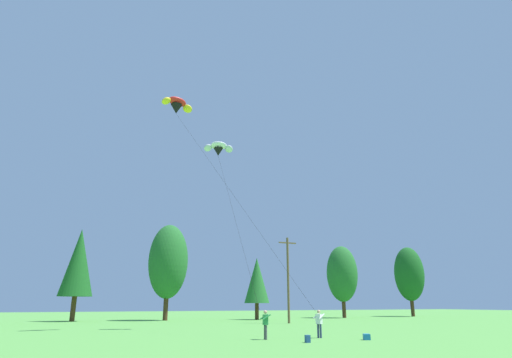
{
  "coord_description": "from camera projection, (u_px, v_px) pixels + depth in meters",
  "views": [
    {
      "loc": [
        -14.11,
        -3.8,
        2.09
      ],
      "look_at": [
        -2.87,
        20.63,
        9.9
      ],
      "focal_mm": 30.1,
      "sensor_mm": 36.0,
      "label": 1
    }
  ],
  "objects": [
    {
      "name": "parafoil_kite_mid_red_yellow",
      "position": [
        177.0,
        105.0,
        39.67
      ],
      "size": [
        8.49,
        12.66,
        18.92
      ],
      "color": "red"
    },
    {
      "name": "treeline_tree_c",
      "position": [
        78.0,
        262.0,
        53.43
      ],
      "size": [
        4.06,
        4.06,
        11.19
      ],
      "color": "#472D19",
      "rests_on": "ground_plane"
    },
    {
      "name": "treeline_tree_f",
      "position": [
        342.0,
        274.0,
        65.98
      ],
      "size": [
        4.68,
        4.68,
        10.68
      ],
      "color": "#472D19",
      "rests_on": "ground_plane"
    },
    {
      "name": "kite_flyer_mid",
      "position": [
        319.0,
        321.0,
        27.22
      ],
      "size": [
        0.67,
        0.7,
        1.69
      ],
      "color": "navy",
      "rests_on": "ground_plane"
    },
    {
      "name": "treeline_tree_e",
      "position": [
        257.0,
        280.0,
        58.65
      ],
      "size": [
        3.4,
        3.4,
        8.17
      ],
      "color": "#472D19",
      "rests_on": "ground_plane"
    },
    {
      "name": "parafoil_kite_high_white",
      "position": [
        218.0,
        149.0,
        39.98
      ],
      "size": [
        2.89,
        11.78,
        15.05
      ],
      "color": "white"
    },
    {
      "name": "picnic_cooler",
      "position": [
        367.0,
        337.0,
        25.56
      ],
      "size": [
        0.56,
        0.63,
        0.34
      ],
      "primitive_type": "cube",
      "rotation": [
        0.0,
        0.0,
        1.1
      ],
      "color": "#1E70B7",
      "rests_on": "ground_plane"
    },
    {
      "name": "treeline_tree_g",
      "position": [
        409.0,
        274.0,
        73.19
      ],
      "size": [
        4.89,
        4.89,
        11.44
      ],
      "color": "#472D19",
      "rests_on": "ground_plane"
    },
    {
      "name": "utility_pole",
      "position": [
        288.0,
        277.0,
        48.19
      ],
      "size": [
        2.2,
        0.26,
        9.37
      ],
      "color": "brown",
      "rests_on": "ground_plane"
    },
    {
      "name": "treeline_tree_d",
      "position": [
        168.0,
        261.0,
        56.51
      ],
      "size": [
        5.11,
        5.11,
        12.25
      ],
      "color": "#472D19",
      "rests_on": "ground_plane"
    },
    {
      "name": "backpack",
      "position": [
        308.0,
        339.0,
        23.79
      ],
      "size": [
        0.3,
        0.36,
        0.4
      ],
      "primitive_type": "cube",
      "rotation": [
        0.0,
        0.0,
        1.38
      ],
      "color": "#234C89",
      "rests_on": "ground_plane"
    },
    {
      "name": "kite_flyer_near",
      "position": [
        265.0,
        322.0,
        25.97
      ],
      "size": [
        0.59,
        0.62,
        1.69
      ],
      "color": "#4C4C51",
      "rests_on": "ground_plane"
    }
  ]
}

